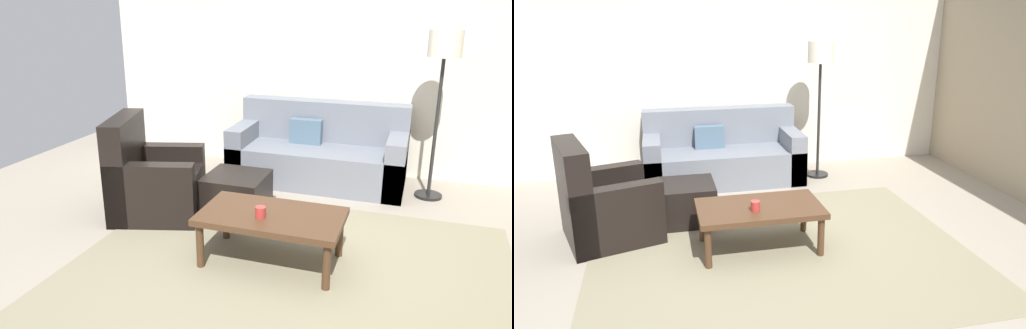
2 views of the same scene
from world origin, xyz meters
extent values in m
plane|color=gray|center=(0.00, 0.00, 0.00)|extent=(8.00, 8.00, 0.00)
cube|color=silver|center=(0.00, 2.60, 1.40)|extent=(6.00, 0.12, 2.80)
cube|color=gray|center=(0.00, 0.00, 0.00)|extent=(3.32, 2.70, 0.01)
cube|color=slate|center=(-0.22, 2.02, 0.21)|extent=(1.92, 0.86, 0.42)
cube|color=slate|center=(-0.22, 2.33, 0.44)|extent=(1.92, 0.24, 0.88)
cube|color=slate|center=(-1.08, 2.02, 0.31)|extent=(0.20, 0.86, 0.62)
cube|color=slate|center=(0.64, 2.02, 0.31)|extent=(0.20, 0.86, 0.62)
cube|color=slate|center=(-0.38, 2.11, 0.56)|extent=(0.36, 0.12, 0.28)
cube|color=black|center=(-1.47, 0.67, 0.22)|extent=(1.00, 1.00, 0.44)
cube|color=black|center=(-1.76, 0.58, 0.47)|extent=(0.42, 0.82, 0.95)
cube|color=black|center=(-1.38, 0.36, 0.30)|extent=(0.81, 0.38, 0.60)
cube|color=black|center=(-1.57, 0.98, 0.30)|extent=(0.81, 0.38, 0.60)
cube|color=black|center=(-0.76, 0.89, 0.20)|extent=(0.56, 0.56, 0.40)
cylinder|color=#472D1C|center=(-0.65, -0.14, 0.18)|extent=(0.06, 0.06, 0.36)
cylinder|color=#472D1C|center=(0.33, -0.14, 0.18)|extent=(0.06, 0.06, 0.36)
cylinder|color=#472D1C|center=(-0.65, 0.38, 0.18)|extent=(0.06, 0.06, 0.36)
cylinder|color=#472D1C|center=(0.33, 0.38, 0.18)|extent=(0.06, 0.06, 0.36)
cube|color=#472D1C|center=(-0.16, 0.12, 0.39)|extent=(1.10, 0.64, 0.05)
cylinder|color=#B2332D|center=(-0.22, 0.02, 0.45)|extent=(0.08, 0.08, 0.09)
cylinder|color=black|center=(0.99, 1.96, 0.01)|extent=(0.28, 0.28, 0.03)
cylinder|color=#262626|center=(0.99, 1.96, 0.72)|extent=(0.04, 0.04, 1.45)
cylinder|color=beige|center=(0.99, 1.96, 1.58)|extent=(0.32, 0.32, 0.26)
camera|label=1|loc=(0.86, -3.22, 1.95)|focal=34.75mm
camera|label=2|loc=(-0.99, -3.86, 2.06)|focal=34.70mm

